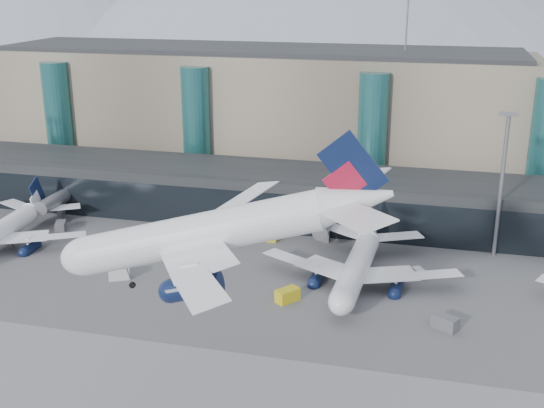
# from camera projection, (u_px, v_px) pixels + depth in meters

# --- Properties ---
(ground) EXTENTS (900.00, 900.00, 0.00)m
(ground) POSITION_uv_depth(u_px,v_px,m) (261.00, 378.00, 83.91)
(ground) COLOR #515154
(ground) RESTS_ON ground
(concourse) EXTENTS (170.00, 27.00, 10.00)m
(concourse) POSITION_uv_depth(u_px,v_px,m) (336.00, 199.00, 135.42)
(concourse) COLOR black
(concourse) RESTS_ON ground
(terminal_main) EXTENTS (130.00, 30.00, 31.00)m
(terminal_main) POSITION_uv_depth(u_px,v_px,m) (257.00, 111.00, 167.53)
(terminal_main) COLOR gray
(terminal_main) RESTS_ON ground
(teal_towers) EXTENTS (116.40, 19.40, 46.00)m
(teal_towers) POSITION_uv_depth(u_px,v_px,m) (282.00, 133.00, 150.97)
(teal_towers) COLOR #236062
(teal_towers) RESTS_ON ground
(lightmast_mid) EXTENTS (3.00, 1.20, 25.60)m
(lightmast_mid) POSITION_uv_depth(u_px,v_px,m) (502.00, 177.00, 116.54)
(lightmast_mid) COLOR slate
(lightmast_mid) RESTS_ON ground
(hero_jet) EXTENTS (36.92, 37.03, 12.01)m
(hero_jet) POSITION_uv_depth(u_px,v_px,m) (232.00, 220.00, 69.10)
(hero_jet) COLOR white
(hero_jet) RESTS_ON ground
(jet_parked_left) EXTENTS (32.82, 32.05, 10.58)m
(jet_parked_left) POSITION_uv_depth(u_px,v_px,m) (6.00, 222.00, 125.59)
(jet_parked_left) COLOR white
(jet_parked_left) RESTS_ON ground
(jet_parked_mid) EXTENTS (34.42, 33.54, 11.09)m
(jet_parked_mid) POSITION_uv_depth(u_px,v_px,m) (360.00, 254.00, 110.52)
(jet_parked_mid) COLOR white
(jet_parked_mid) RESTS_ON ground
(veh_a) EXTENTS (3.85, 3.18, 1.89)m
(veh_a) POSITION_uv_depth(u_px,v_px,m) (119.00, 273.00, 111.28)
(veh_a) COLOR silver
(veh_a) RESTS_ON ground
(veh_b) EXTENTS (2.16, 3.13, 1.69)m
(veh_b) POSITION_uv_depth(u_px,v_px,m) (272.00, 236.00, 127.71)
(veh_b) COLOR gold
(veh_b) RESTS_ON ground
(veh_c) EXTENTS (4.04, 3.45, 1.99)m
(veh_c) POSITION_uv_depth(u_px,v_px,m) (445.00, 323.00, 95.40)
(veh_c) COLOR #535258
(veh_c) RESTS_ON ground
(veh_f) EXTENTS (2.96, 3.80, 1.88)m
(veh_f) POSITION_uv_depth(u_px,v_px,m) (61.00, 227.00, 132.00)
(veh_f) COLOR #535258
(veh_f) RESTS_ON ground
(veh_g) EXTENTS (2.48, 2.85, 1.44)m
(veh_g) POSITION_uv_depth(u_px,v_px,m) (419.00, 273.00, 112.00)
(veh_g) COLOR silver
(veh_g) RESTS_ON ground
(veh_h) EXTENTS (3.73, 4.05, 2.01)m
(veh_h) POSITION_uv_depth(u_px,v_px,m) (287.00, 295.00, 103.57)
(veh_h) COLOR gold
(veh_h) RESTS_ON ground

